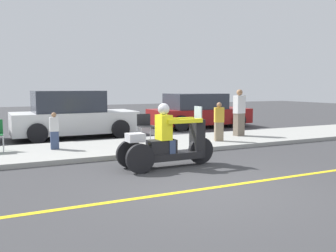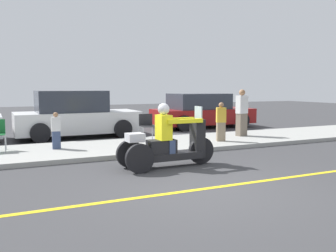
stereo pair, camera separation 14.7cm
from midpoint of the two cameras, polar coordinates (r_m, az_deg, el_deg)
ground_plane at (r=6.73m, az=6.08°, el=-9.53°), size 60.00×60.00×0.00m
lane_stripe at (r=6.83m, az=7.55°, el=-9.28°), size 24.00×0.12×0.01m
sidewalk_strip at (r=10.82m, az=-6.70°, el=-3.25°), size 28.00×2.80×0.12m
motorcycle_trike at (r=8.35m, az=0.47°, el=-2.80°), size 2.27×0.71×1.44m
spectator_by_tree at (r=10.50m, az=-16.30°, el=-0.77°), size 0.25×0.16×0.99m
spectator_with_child at (r=12.97m, az=11.49°, el=1.87°), size 0.41×0.29×1.58m
spectator_far_back at (r=11.63m, az=8.44°, el=0.54°), size 0.32×0.25×1.20m
folding_chair_set_back at (r=11.73m, az=-2.89°, el=0.29°), size 0.50×0.50×0.82m
parked_car_lot_left at (r=13.64m, az=-13.59°, el=1.55°), size 4.26×1.97×1.65m
parked_car_lot_right at (r=16.51m, az=5.42°, el=2.22°), size 4.41×2.05×1.49m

